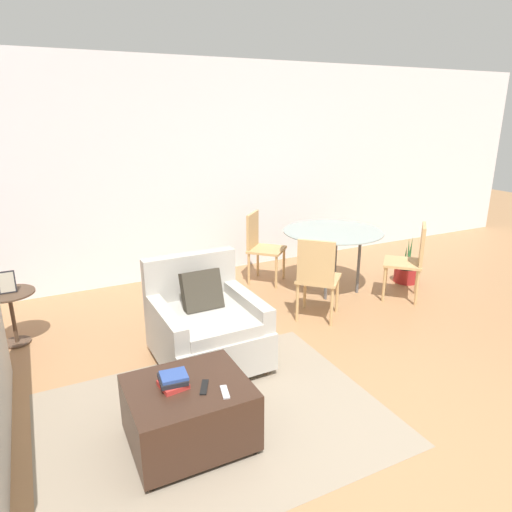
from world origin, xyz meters
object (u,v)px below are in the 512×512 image
dining_chair_near_right (411,257)px  tv_remote_primary (204,387)px  side_table (11,308)px  dining_chair_far_left (260,243)px  armchair (206,325)px  dining_chair_near_left (317,274)px  ottoman (189,412)px  potted_plant_small (406,272)px  tv_remote_secondary (225,392)px  dining_table (333,237)px  book_stack (173,380)px  picture_frame (7,282)px

dining_chair_near_right → tv_remote_primary: bearing=-157.0°
side_table → dining_chair_far_left: 2.88m
dining_chair_far_left → side_table: bearing=-170.9°
armchair → dining_chair_near_left: bearing=10.9°
ottoman → dining_chair_far_left: size_ratio=0.86×
ottoman → potted_plant_small: 3.84m
dining_chair_far_left → tv_remote_primary: bearing=-123.6°
side_table → potted_plant_small: potted_plant_small is taller
ottoman → dining_chair_near_left: (1.79, 1.20, 0.28)m
tv_remote_secondary → potted_plant_small: potted_plant_small is taller
ottoman → tv_remote_secondary: size_ratio=5.29×
potted_plant_small → dining_chair_near_right: bearing=-132.0°
tv_remote_secondary → potted_plant_small: bearing=28.8°
tv_remote_secondary → dining_chair_far_left: dining_chair_far_left is taller
dining_table → dining_chair_far_left: size_ratio=1.32×
dining_chair_near_right → potted_plant_small: size_ratio=1.45×
side_table → dining_chair_near_right: (4.13, -0.84, 0.15)m
ottoman → book_stack: 0.26m
armchair → potted_plant_small: 3.09m
armchair → ottoman: size_ratio=1.23×
tv_remote_primary → side_table: 2.40m
side_table → dining_table: bearing=-3.2°
armchair → dining_chair_near_right: bearing=5.6°
dining_table → side_table: bearing=176.8°
book_stack → side_table: book_stack is taller
dining_chair_near_left → dining_chair_far_left: 1.29m
tv_remote_secondary → dining_chair_near_right: size_ratio=0.16×
armchair → tv_remote_secondary: (-0.29, -1.13, 0.11)m
tv_remote_primary → picture_frame: (-1.13, 2.12, 0.18)m
side_table → dining_chair_near_left: 2.96m
dining_chair_near_right → potted_plant_small: bearing=48.0°
armchair → book_stack: size_ratio=4.75×
armchair → ottoman: bearing=-116.6°
book_stack → potted_plant_small: bearing=24.2°
book_stack → dining_chair_near_right: dining_chair_near_right is taller
armchair → side_table: bearing=144.1°
potted_plant_small → ottoman: bearing=-154.8°
ottoman → tv_remote_primary: size_ratio=4.70×
ottoman → tv_remote_secondary: (0.18, -0.18, 0.20)m
picture_frame → dining_chair_far_left: dining_chair_far_left is taller
picture_frame → dining_chair_near_left: bearing=-16.5°
book_stack → side_table: (-0.96, 2.01, -0.11)m
picture_frame → dining_chair_far_left: 2.87m
ottoman → picture_frame: bearing=117.0°
potted_plant_small → book_stack: bearing=-155.8°
side_table → dining_chair_near_left: dining_chair_near_left is taller
potted_plant_small → dining_chair_far_left: bearing=152.8°
picture_frame → side_table: bearing=90.0°
book_stack → tv_remote_secondary: bearing=-38.6°
ottoman → dining_chair_near_right: bearing=21.3°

